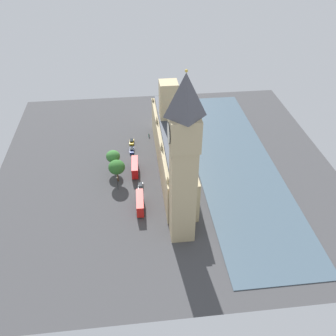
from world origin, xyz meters
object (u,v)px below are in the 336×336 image
Objects in this scene: double_decker_bus_leading at (140,203)px; plane_tree_trailing at (117,167)px; pedestrian_kerbside at (149,135)px; car_blue_under_trees at (132,150)px; plane_tree_by_river_gate at (113,156)px; clock_tower at (184,161)px; double_decker_bus_corner at (135,167)px; car_silver_far_end at (140,186)px; street_lamp_midblock at (117,181)px; parliament_building at (171,146)px; car_yellow_cab_near_tower at (132,142)px.

double_decker_bus_leading is 18.84m from plane_tree_trailing.
double_decker_bus_leading is at bearing 7.86° from pedestrian_kerbside.
plane_tree_by_river_gate is (7.52, 12.34, 5.59)m from car_blue_under_trees.
double_decker_bus_leading is (-1.63, 36.67, 1.75)m from car_blue_under_trees.
clock_tower reaches higher than plane_tree_trailing.
car_blue_under_trees is (14.36, -50.37, -28.15)m from clock_tower.
double_decker_bus_corner is 1.20× the size of plane_tree_by_river_gate.
plane_tree_by_river_gate reaches higher than pedestrian_kerbside.
plane_tree_by_river_gate is (9.16, -24.33, 3.84)m from double_decker_bus_leading.
clock_tower is 39.58m from car_silver_far_end.
street_lamp_midblock is (6.89, 9.85, 1.52)m from double_decker_bus_corner.
car_silver_far_end is at bearing 45.08° from parliament_building.
parliament_building is 38.02× the size of pedestrian_kerbside.
parliament_building reaches higher than double_decker_bus_leading.
pedestrian_kerbside is (6.14, -61.89, -28.28)m from clock_tower.
plane_tree_by_river_gate is 7.76m from plane_tree_trailing.
plane_tree_trailing is (8.46, -5.30, 5.76)m from car_silver_far_end.
plane_tree_trailing is at bearing 76.09° from car_blue_under_trees.
car_blue_under_trees is 0.97× the size of car_silver_far_end.
clock_tower is at bearing 119.92° from plane_tree_by_river_gate.
plane_tree_by_river_gate is (21.89, -38.03, -22.56)m from clock_tower.
parliament_building is at bearing -178.90° from plane_tree_by_river_gate.
street_lamp_midblock is (8.47, -0.21, 3.26)m from car_silver_far_end.
car_silver_far_end is (13.34, 13.38, -8.41)m from parliament_building.
parliament_building is 29.25m from double_decker_bus_leading.
parliament_building is 14.21× the size of car_blue_under_trees.
plane_tree_by_river_gate is 0.95× the size of plane_tree_trailing.
street_lamp_midblock is (14.35, 36.58, 3.39)m from pedestrian_kerbside.
car_silver_far_end is 9.08m from street_lamp_midblock.
clock_tower is 6.34× the size of plane_tree_by_river_gate.
street_lamp_midblock is at bearing 57.44° from double_decker_bus_corner.
double_decker_bus_corner is 21.49m from double_decker_bus_leading.
car_blue_under_trees is at bearing 93.21° from car_yellow_cab_near_tower.
parliament_building reaches higher than car_silver_far_end.
clock_tower is 46.03m from double_decker_bus_corner.
car_yellow_cab_near_tower is at bearing -76.00° from clock_tower.
street_lamp_midblock reaches higher than car_yellow_cab_near_tower.
pedestrian_kerbside is at bearing -122.45° from car_blue_under_trees.
double_decker_bus_corner is 2.25× the size of car_silver_far_end.
plane_tree_by_river_gate is at bearing 72.56° from car_yellow_cab_near_tower.
double_decker_bus_corner reaches higher than car_blue_under_trees.
plane_tree_trailing is at bearing 37.13° from double_decker_bus_corner.
plane_tree_by_river_gate reaches higher than street_lamp_midblock.
plane_tree_by_river_gate reaches higher than car_blue_under_trees.
car_yellow_cab_near_tower is 0.40× the size of double_decker_bus_leading.
plane_tree_trailing is (21.80, 8.08, -2.65)m from parliament_building.
parliament_building is 13.72× the size of car_silver_far_end.
car_yellow_cab_near_tower is at bearing -112.15° from plane_tree_by_river_gate.
car_silver_far_end is 0.45× the size of double_decker_bus_leading.
parliament_building is 25.99m from street_lamp_midblock.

